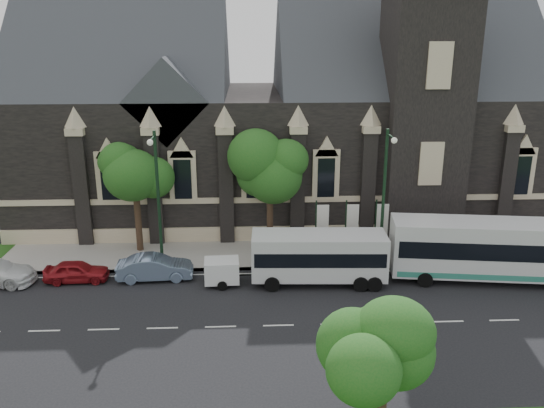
{
  "coord_description": "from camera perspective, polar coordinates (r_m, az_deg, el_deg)",
  "views": [
    {
      "loc": [
        1.51,
        -25.53,
        14.67
      ],
      "look_at": [
        2.94,
        6.0,
        4.75
      ],
      "focal_mm": 36.56,
      "sensor_mm": 36.0,
      "label": 1
    }
  ],
  "objects": [
    {
      "name": "street_lamp_near",
      "position": [
        35.04,
        11.53,
        1.25
      ],
      "size": [
        0.36,
        1.88,
        9.0
      ],
      "color": "black",
      "rests_on": "ground"
    },
    {
      "name": "tour_coach",
      "position": [
        36.25,
        22.37,
        -4.33
      ],
      "size": [
        13.1,
        4.41,
        3.75
      ],
      "rotation": [
        0.0,
        0.0,
        -0.14
      ],
      "color": "silver",
      "rests_on": "ground"
    },
    {
      "name": "tree_park_east",
      "position": [
        19.63,
        11.88,
        -13.78
      ],
      "size": [
        3.4,
        3.4,
        6.28
      ],
      "color": "black",
      "rests_on": "ground"
    },
    {
      "name": "tree_walk_left",
      "position": [
        38.03,
        -13.62,
        3.36
      ],
      "size": [
        3.91,
        3.91,
        7.64
      ],
      "color": "black",
      "rests_on": "ground"
    },
    {
      "name": "museum",
      "position": [
        44.93,
        2.06,
        9.12
      ],
      "size": [
        40.0,
        17.7,
        29.9
      ],
      "color": "black",
      "rests_on": "ground"
    },
    {
      "name": "sedan",
      "position": [
        34.93,
        -11.96,
        -6.42
      ],
      "size": [
        4.71,
        1.88,
        1.52
      ],
      "primitive_type": "imported",
      "rotation": [
        0.0,
        0.0,
        1.63
      ],
      "color": "#7185A4",
      "rests_on": "ground"
    },
    {
      "name": "car_far_red",
      "position": [
        35.98,
        -19.47,
        -6.55
      ],
      "size": [
        3.88,
        1.67,
        1.31
      ],
      "primitive_type": "imported",
      "rotation": [
        0.0,
        0.0,
        1.6
      ],
      "color": "maroon",
      "rests_on": "ground"
    },
    {
      "name": "tree_walk_right",
      "position": [
        37.34,
        0.09,
        3.73
      ],
      "size": [
        4.08,
        4.08,
        7.8
      ],
      "color": "black",
      "rests_on": "ground"
    },
    {
      "name": "box_trailer",
      "position": [
        33.55,
        -5.19,
        -6.86
      ],
      "size": [
        3.0,
        1.77,
        1.59
      ],
      "rotation": [
        0.0,
        0.0,
        0.05
      ],
      "color": "silver",
      "rests_on": "ground"
    },
    {
      "name": "banner_flag_left",
      "position": [
        36.96,
        4.98,
        -2.04
      ],
      "size": [
        0.9,
        0.1,
        4.0
      ],
      "color": "black",
      "rests_on": "ground"
    },
    {
      "name": "sidewalk",
      "position": [
        37.98,
        -4.69,
        -5.22
      ],
      "size": [
        80.0,
        5.0,
        0.15
      ],
      "primitive_type": "cube",
      "color": "gray",
      "rests_on": "ground"
    },
    {
      "name": "banner_flag_right",
      "position": [
        37.68,
        11.03,
        -1.92
      ],
      "size": [
        0.9,
        0.1,
        4.0
      ],
      "color": "black",
      "rests_on": "ground"
    },
    {
      "name": "street_lamp_mid",
      "position": [
        34.44,
        -11.7,
        0.96
      ],
      "size": [
        0.36,
        1.88,
        9.0
      ],
      "color": "black",
      "rests_on": "ground"
    },
    {
      "name": "shuttle_bus",
      "position": [
        33.51,
        4.86,
        -5.24
      ],
      "size": [
        8.12,
        3.11,
        3.09
      ],
      "rotation": [
        0.0,
        0.0,
        -0.05
      ],
      "color": "silver",
      "rests_on": "ground"
    },
    {
      "name": "ground",
      "position": [
        29.48,
        -5.31,
        -12.48
      ],
      "size": [
        160.0,
        160.0,
        0.0
      ],
      "primitive_type": "plane",
      "color": "black",
      "rests_on": "ground"
    },
    {
      "name": "banner_flag_center",
      "position": [
        37.27,
        8.03,
        -1.98
      ],
      "size": [
        0.9,
        0.1,
        4.0
      ],
      "color": "black",
      "rests_on": "ground"
    }
  ]
}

